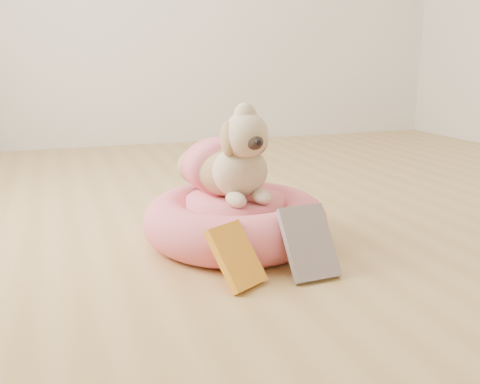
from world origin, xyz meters
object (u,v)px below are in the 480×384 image
object	(u,v)px
dog	(228,148)
book_white	(309,243)
pet_bed	(235,220)
book_yellow	(236,256)

from	to	relation	value
dog	book_white	bearing A→B (deg)	-78.55
pet_bed	dog	distance (m)	0.25
dog	book_yellow	distance (m)	0.46
dog	pet_bed	bearing A→B (deg)	-73.72
pet_bed	book_white	bearing A→B (deg)	-71.66
pet_bed	book_white	world-z (taller)	book_white
book_yellow	book_white	xyz separation A→B (m)	(0.23, -0.00, 0.01)
book_white	pet_bed	bearing A→B (deg)	104.37
pet_bed	book_yellow	xyz separation A→B (m)	(-0.11, -0.34, 0.01)
book_white	dog	bearing A→B (deg)	104.84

